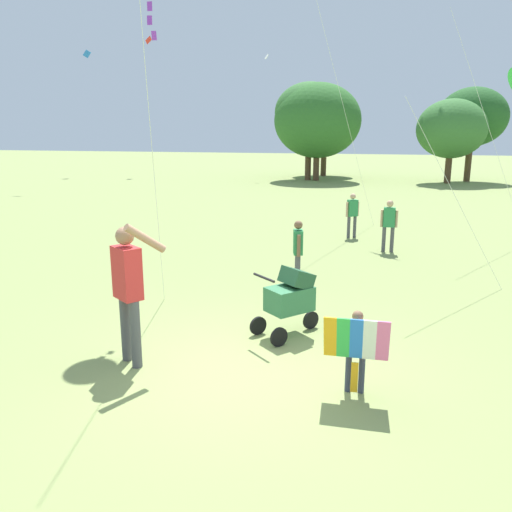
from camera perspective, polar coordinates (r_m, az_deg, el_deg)
ground_plane at (r=6.72m, az=-1.44°, el=-12.56°), size 120.00×120.00×0.00m
treeline_distant at (r=32.41m, az=18.58°, el=13.98°), size 26.60×7.12×5.66m
child_with_butterfly_kite at (r=6.06m, az=10.97°, el=-9.45°), size 0.72×0.34×1.00m
person_adult_flyer at (r=6.74m, az=-13.88°, el=-2.88°), size 0.73×0.49×1.90m
stroller at (r=7.64m, az=3.83°, el=-4.37°), size 0.95×1.00×1.03m
distant_kites_cluster at (r=34.72m, az=-4.10°, el=25.49°), size 22.03×9.51×7.20m
person_red_shirt at (r=14.77m, az=10.54°, el=4.80°), size 0.35×0.28×1.24m
person_sitting_far at (r=13.20m, az=14.41°, el=3.67°), size 0.42×0.17×1.29m
person_couple_left at (r=10.03m, az=4.63°, el=0.92°), size 0.23×0.40×1.28m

